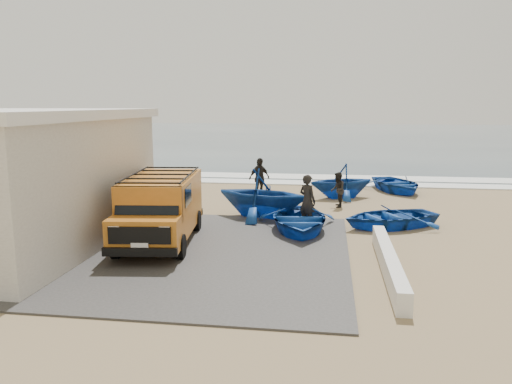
{
  "coord_description": "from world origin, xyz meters",
  "views": [
    {
      "loc": [
        3.33,
        -16.26,
        4.46
      ],
      "look_at": [
        0.65,
        2.05,
        1.2
      ],
      "focal_mm": 35.0,
      "sensor_mm": 36.0,
      "label": 1
    }
  ],
  "objects": [
    {
      "name": "parapet",
      "position": [
        5.0,
        -3.0,
        0.28
      ],
      "size": [
        0.35,
        6.0,
        0.55
      ],
      "primitive_type": "cube",
      "color": "silver",
      "rests_on": "ground"
    },
    {
      "name": "fisherman_middle",
      "position": [
        3.76,
        5.52,
        0.77
      ],
      "size": [
        0.6,
        0.76,
        1.55
      ],
      "primitive_type": "imported",
      "rotation": [
        0.0,
        0.0,
        -1.59
      ],
      "color": "black",
      "rests_on": "ground"
    },
    {
      "name": "boat_mid_left",
      "position": [
        0.76,
        3.03,
        0.98
      ],
      "size": [
        4.46,
        4.11,
        1.96
      ],
      "primitive_type": "imported",
      "rotation": [
        0.0,
        0.0,
        1.29
      ],
      "color": "#14469F",
      "rests_on": "ground"
    },
    {
      "name": "surf_wash",
      "position": [
        0.0,
        14.5,
        0.02
      ],
      "size": [
        180.0,
        2.2,
        0.04
      ],
      "primitive_type": "cube",
      "color": "white",
      "rests_on": "ground"
    },
    {
      "name": "van",
      "position": [
        -2.02,
        -1.04,
        1.2
      ],
      "size": [
        2.64,
        5.42,
        2.24
      ],
      "rotation": [
        0.0,
        0.0,
        0.12
      ],
      "color": "#C46F1D",
      "rests_on": "ground"
    },
    {
      "name": "boat_near_left",
      "position": [
        2.33,
        1.05,
        0.42
      ],
      "size": [
        3.37,
        4.39,
        0.84
      ],
      "primitive_type": "imported",
      "rotation": [
        0.0,
        0.0,
        0.12
      ],
      "color": "#14469F",
      "rests_on": "ground"
    },
    {
      "name": "fisherman_back",
      "position": [
        0.07,
        7.16,
        0.97
      ],
      "size": [
        1.16,
        1.11,
        1.94
      ],
      "primitive_type": "imported",
      "rotation": [
        0.0,
        0.0,
        0.74
      ],
      "color": "black",
      "rests_on": "ground"
    },
    {
      "name": "fisherman_front",
      "position": [
        2.6,
        1.76,
        0.97
      ],
      "size": [
        0.85,
        0.8,
        1.95
      ],
      "primitive_type": "imported",
      "rotation": [
        0.0,
        0.0,
        2.48
      ],
      "color": "black",
      "rests_on": "ground"
    },
    {
      "name": "surf_line",
      "position": [
        0.0,
        12.0,
        0.03
      ],
      "size": [
        180.0,
        1.6,
        0.06
      ],
      "primitive_type": "cube",
      "color": "white",
      "rests_on": "ground"
    },
    {
      "name": "boat_near_right",
      "position": [
        5.59,
        2.12,
        0.38
      ],
      "size": [
        4.46,
        4.01,
        0.76
      ],
      "primitive_type": "imported",
      "rotation": [
        0.0,
        0.0,
        -1.09
      ],
      "color": "#14469F",
      "rests_on": "ground"
    },
    {
      "name": "ground",
      "position": [
        0.0,
        0.0,
        0.0
      ],
      "size": [
        160.0,
        160.0,
        0.0
      ],
      "primitive_type": "plane",
      "color": "#8F7853"
    },
    {
      "name": "slab",
      "position": [
        -2.0,
        -2.0,
        0.03
      ],
      "size": [
        12.0,
        10.0,
        0.05
      ],
      "primitive_type": "cube",
      "color": "#413E3C",
      "rests_on": "ground"
    },
    {
      "name": "boat_far_left",
      "position": [
        3.97,
        7.79,
        0.83
      ],
      "size": [
        4.0,
        3.79,
        1.66
      ],
      "primitive_type": "imported",
      "rotation": [
        0.0,
        0.0,
        -1.14
      ],
      "color": "#14469F",
      "rests_on": "ground"
    },
    {
      "name": "boat_far_right",
      "position": [
        6.83,
        9.94,
        0.41
      ],
      "size": [
        3.92,
        4.64,
        0.82
      ],
      "primitive_type": "imported",
      "rotation": [
        0.0,
        0.0,
        0.32
      ],
      "color": "#14469F",
      "rests_on": "ground"
    },
    {
      "name": "ocean",
      "position": [
        0.0,
        56.0,
        0.0
      ],
      "size": [
        180.0,
        88.0,
        0.01
      ],
      "primitive_type": "cube",
      "color": "#385166",
      "rests_on": "ground"
    }
  ]
}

